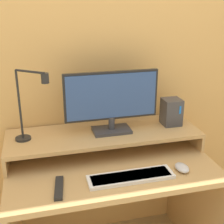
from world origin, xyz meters
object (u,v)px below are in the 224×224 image
at_px(monitor, 112,100).
at_px(desk_lamp, 29,107).
at_px(mouse, 182,168).
at_px(keyboard, 131,177).
at_px(remote_control, 59,188).
at_px(router_dock, 171,112).

height_order(monitor, desk_lamp, desk_lamp).
bearing_deg(mouse, desk_lamp, 157.53).
distance_m(keyboard, mouse, 0.28).
distance_m(monitor, remote_control, 0.57).
bearing_deg(router_dock, mouse, -103.84).
height_order(monitor, mouse, monitor).
bearing_deg(monitor, keyboard, -87.81).
height_order(desk_lamp, keyboard, desk_lamp).
bearing_deg(monitor, mouse, -47.98).
xyz_separation_m(monitor, keyboard, (0.01, -0.34, -0.30)).
xyz_separation_m(desk_lamp, keyboard, (0.46, -0.32, -0.31)).
xyz_separation_m(monitor, remote_control, (-0.34, -0.34, -0.30)).
bearing_deg(desk_lamp, mouse, -22.47).
relative_size(router_dock, keyboard, 0.37).
bearing_deg(router_dock, desk_lamp, -177.49).
bearing_deg(mouse, monitor, 132.02).
height_order(monitor, router_dock, monitor).
relative_size(monitor, remote_control, 2.87).
xyz_separation_m(router_dock, keyboard, (-0.37, -0.35, -0.19)).
height_order(router_dock, remote_control, router_dock).
bearing_deg(desk_lamp, monitor, 2.61).
bearing_deg(remote_control, monitor, 44.61).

